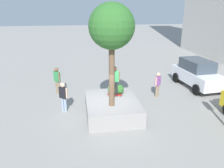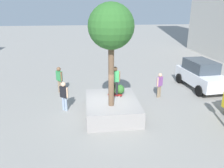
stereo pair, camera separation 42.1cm
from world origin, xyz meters
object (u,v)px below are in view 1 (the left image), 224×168
(planter_ledge, at_px, (112,107))
(plaza_tree, at_px, (112,28))
(skateboarder, at_px, (115,79))
(pedestrian_crossing, at_px, (158,83))
(passerby_with_bag, at_px, (63,95))
(skateboard, at_px, (115,95))
(bystander_watching, at_px, (57,79))
(police_car, at_px, (197,73))

(planter_ledge, distance_m, plaza_tree, 4.32)
(skateboarder, distance_m, pedestrian_crossing, 3.57)
(plaza_tree, relative_size, passerby_with_bag, 2.93)
(planter_ledge, xyz_separation_m, skateboard, (-0.56, 0.24, 0.49))
(skateboarder, bearing_deg, pedestrian_crossing, 116.84)
(skateboarder, bearing_deg, passerby_with_bag, -95.33)
(plaza_tree, xyz_separation_m, bystander_watching, (-4.39, -3.00, -3.66))
(plaza_tree, distance_m, passerby_with_bag, 4.71)
(plaza_tree, xyz_separation_m, skateboard, (-1.22, 0.36, -3.78))
(planter_ledge, xyz_separation_m, passerby_with_bag, (-0.83, -2.59, 0.54))
(plaza_tree, xyz_separation_m, skateboarder, (-1.22, 0.36, -2.83))
(skateboarder, bearing_deg, bystander_watching, -133.32)
(passerby_with_bag, bearing_deg, pedestrian_crossing, 102.34)
(planter_ledge, height_order, passerby_with_bag, passerby_with_bag)
(skateboarder, distance_m, police_car, 7.19)
(skateboarder, bearing_deg, skateboard, 135.00)
(planter_ledge, relative_size, skateboarder, 2.21)
(skateboarder, relative_size, bystander_watching, 0.90)
(skateboard, relative_size, passerby_with_bag, 0.49)
(plaza_tree, distance_m, police_car, 8.83)
(bystander_watching, bearing_deg, police_car, 88.47)
(passerby_with_bag, bearing_deg, skateboard, 84.67)
(plaza_tree, relative_size, police_car, 1.12)
(planter_ledge, distance_m, passerby_with_bag, 2.77)
(planter_ledge, bearing_deg, bystander_watching, -140.09)
(skateboarder, relative_size, passerby_with_bag, 0.95)
(planter_ledge, relative_size, police_car, 0.81)
(bystander_watching, height_order, pedestrian_crossing, bystander_watching)
(skateboard, height_order, bystander_watching, bystander_watching)
(police_car, height_order, pedestrian_crossing, police_car)
(skateboard, bearing_deg, planter_ledge, -22.96)
(plaza_tree, bearing_deg, bystander_watching, -145.61)
(plaza_tree, distance_m, bystander_watching, 6.46)
(plaza_tree, height_order, skateboarder, plaza_tree)
(skateboard, distance_m, police_car, 7.14)
(skateboard, xyz_separation_m, bystander_watching, (-3.17, -3.36, 0.12))
(planter_ledge, relative_size, skateboard, 4.34)
(police_car, distance_m, bystander_watching, 9.89)
(plaza_tree, height_order, passerby_with_bag, plaza_tree)
(skateboarder, xyz_separation_m, police_car, (-2.91, 6.52, -0.85))
(bystander_watching, relative_size, pedestrian_crossing, 1.10)
(skateboard, bearing_deg, police_car, 114.01)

